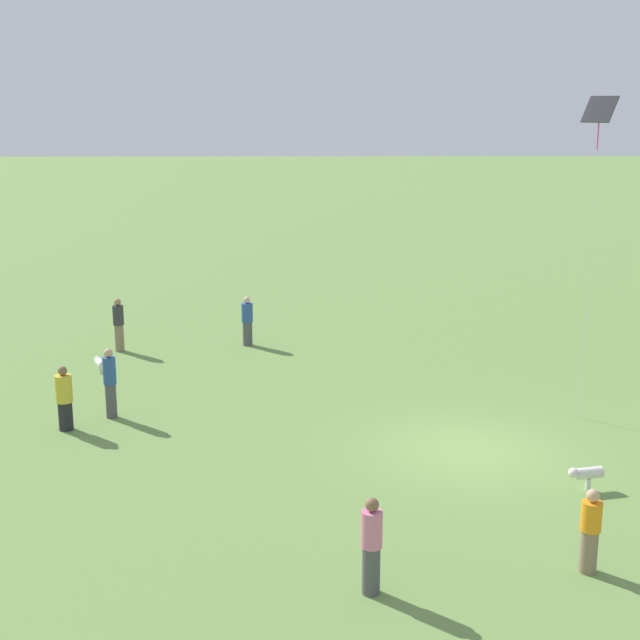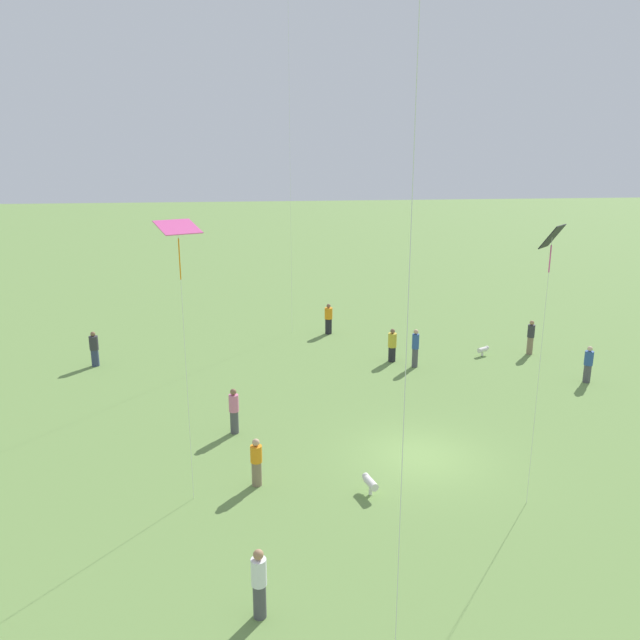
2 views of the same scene
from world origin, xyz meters
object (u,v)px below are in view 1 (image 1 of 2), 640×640
(person_3, at_px, (590,531))
(kite_7, at_px, (599,122))
(person_8, at_px, (119,325))
(dog_1, at_px, (586,474))
(person_1, at_px, (64,399))
(dog_0, at_px, (100,363))
(person_0, at_px, (247,321))
(person_4, at_px, (110,383))
(person_2, at_px, (371,546))

(person_3, distance_m, kite_7, 10.95)
(person_8, relative_size, dog_1, 2.27)
(dog_1, bearing_deg, person_1, 59.82)
(kite_7, xyz_separation_m, dog_0, (13.88, -4.21, -7.49))
(person_1, distance_m, kite_7, 15.31)
(person_0, distance_m, person_8, 4.39)
(person_3, xyz_separation_m, kite_7, (-2.19, -8.11, 7.02))
(person_4, bearing_deg, person_2, 171.06)
(person_4, height_order, dog_0, person_4)
(person_0, distance_m, dog_0, 5.51)
(person_2, height_order, kite_7, kite_7)
(kite_7, height_order, dog_1, kite_7)
(person_0, xyz_separation_m, person_3, (-7.27, 15.57, -0.07))
(person_4, xyz_separation_m, dog_1, (-11.43, 4.76, -0.59))
(person_1, relative_size, dog_0, 2.38)
(person_0, bearing_deg, dog_1, -162.36)
(person_3, height_order, dog_1, person_3)
(person_1, relative_size, dog_1, 2.13)
(person_1, height_order, kite_7, kite_7)
(person_8, xyz_separation_m, dog_0, (0.09, 2.52, -0.60))
(person_8, distance_m, kite_7, 16.82)
(person_1, relative_size, person_3, 1.07)
(person_1, bearing_deg, dog_0, 76.62)
(person_1, relative_size, person_2, 0.97)
(person_1, relative_size, kite_7, 0.20)
(person_3, xyz_separation_m, dog_0, (11.69, -12.33, -0.48))
(person_3, distance_m, person_8, 18.84)
(person_2, xyz_separation_m, kite_7, (-6.18, -8.81, 6.92))
(kite_7, xyz_separation_m, dog_1, (1.20, 4.64, -7.43))
(person_1, height_order, dog_1, person_1)
(person_4, bearing_deg, person_3, -173.03)
(person_8, xyz_separation_m, kite_7, (-13.79, 6.73, 6.89))
(person_2, height_order, person_4, person_4)
(person_2, bearing_deg, dog_1, -108.53)
(person_4, height_order, kite_7, kite_7)
(dog_0, bearing_deg, kite_7, -44.52)
(person_0, relative_size, person_3, 1.08)
(person_1, bearing_deg, person_8, 74.91)
(person_2, xyz_separation_m, person_8, (7.61, -15.54, 0.03))
(person_1, xyz_separation_m, dog_0, (0.27, -5.01, -0.52))
(person_8, distance_m, dog_0, 2.59)
(person_3, relative_size, dog_0, 2.22)
(person_4, relative_size, person_8, 1.05)
(person_2, height_order, dog_0, person_2)
(person_3, distance_m, person_4, 13.30)
(person_0, bearing_deg, person_2, 174.68)
(person_4, height_order, person_8, person_4)
(person_2, distance_m, person_4, 11.02)
(person_0, relative_size, dog_1, 2.15)
(person_4, bearing_deg, person_8, -34.79)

